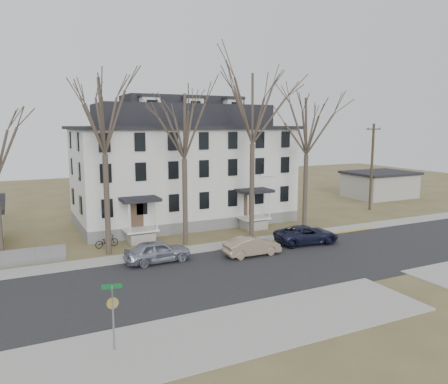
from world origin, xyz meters
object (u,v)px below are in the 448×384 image
bicycle_left (107,242)px  tree_center (253,103)px  boarding_house (183,166)px  car_silver (158,252)px  tree_mid_left (184,122)px  street_sign (113,308)px  car_tan (252,247)px  tree_mid_right (307,122)px  car_navy (307,235)px  utility_pole_far (372,166)px  tree_far_left (103,111)px

bicycle_left → tree_center: bearing=-109.8°
boarding_house → car_silver: bearing=-118.6°
tree_mid_left → street_sign: 18.32m
car_tan → tree_mid_right: bearing=-58.1°
tree_mid_left → car_navy: size_ratio=2.49×
utility_pole_far → street_sign: utility_pole_far is taller
tree_center → bicycle_left: size_ratio=7.99×
boarding_house → street_sign: size_ratio=7.09×
utility_pole_far → car_silver: 28.31m
boarding_house → utility_pole_far: size_ratio=2.19×
tree_mid_left → car_silver: tree_mid_left is taller
utility_pole_far → car_navy: size_ratio=1.86×
tree_far_left → car_navy: (14.69, -4.11, -9.63)m
tree_center → bicycle_left: bearing=172.0°
tree_mid_left → bicycle_left: bearing=164.1°
tree_mid_left → car_tan: 10.72m
tree_far_left → tree_center: bearing=0.0°
car_tan → car_silver: bearing=78.3°
tree_mid_left → street_sign: size_ratio=4.34×
tree_far_left → utility_pole_far: tree_far_left is taller
boarding_house → tree_far_left: tree_far_left is taller
boarding_house → tree_mid_right: (8.50, -8.15, 4.22)m
boarding_house → tree_mid_right: size_ratio=1.63×
tree_mid_left → tree_far_left: bearing=180.0°
car_navy → utility_pole_far: bearing=-52.9°
bicycle_left → car_tan: bearing=-138.3°
car_navy → tree_mid_left: bearing=72.5°
tree_far_left → tree_mid_right: (17.50, 0.00, -0.74)m
tree_center → tree_mid_right: bearing=0.0°
car_silver → tree_far_left: bearing=34.2°
tree_center → car_navy: bearing=-56.8°
boarding_house → utility_pole_far: 20.88m
boarding_house → car_tan: boarding_house is taller
street_sign → tree_mid_left: bearing=71.4°
bicycle_left → street_sign: street_sign is taller
boarding_house → tree_far_left: size_ratio=1.52×
tree_center → car_tan: tree_center is taller
utility_pole_far → car_navy: (-14.81, -8.31, -4.19)m
utility_pole_far → car_tan: (-20.31, -9.22, -4.22)m
boarding_house → tree_far_left: bearing=-137.8°
car_tan → tree_far_left: bearing=62.1°
tree_mid_left → utility_pole_far: size_ratio=1.34×
tree_center → tree_mid_right: tree_center is taller
boarding_house → bicycle_left: 12.00m
tree_far_left → tree_center: 12.02m
tree_mid_right → car_silver: 17.69m
car_tan → street_sign: size_ratio=1.42×
boarding_house → tree_mid_right: tree_mid_right is taller
boarding_house → street_sign: (-11.65, -22.35, -3.47)m
tree_center → bicycle_left: tree_center is taller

